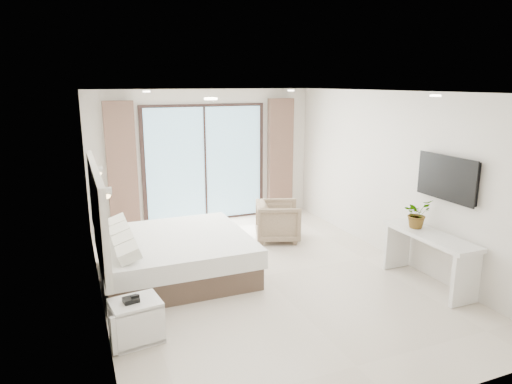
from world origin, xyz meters
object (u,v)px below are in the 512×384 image
bed (174,256)px  nightstand (136,321)px  console_desk (430,248)px  armchair (278,219)px

bed → nightstand: bearing=-115.5°
bed → console_desk: 3.70m
nightstand → armchair: armchair is taller
armchair → console_desk: bearing=-135.8°
bed → nightstand: size_ratio=3.69×
console_desk → armchair: bearing=114.5°
bed → armchair: 2.28m
nightstand → armchair: (2.88, 2.47, 0.15)m
bed → armchair: (2.11, 0.86, 0.08)m
console_desk → nightstand: bearing=178.9°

